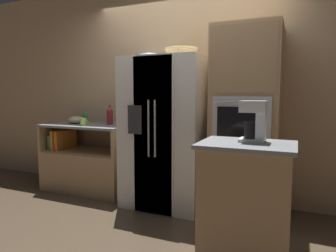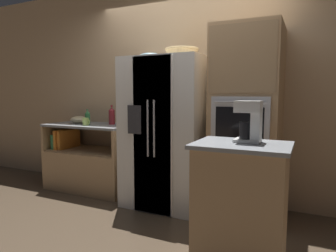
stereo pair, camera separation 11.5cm
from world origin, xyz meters
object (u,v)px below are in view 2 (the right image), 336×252
at_px(fruit_bowl, 150,56).
at_px(bottle_tall, 88,118).
at_px(refrigerator, 167,132).
at_px(mug, 86,122).
at_px(bottle_short, 112,116).
at_px(wall_oven, 246,123).
at_px(coffee_maker, 251,120).
at_px(mixing_bowl, 79,120).
at_px(wicker_basket, 182,52).

height_order(fruit_bowl, bottle_tall, fruit_bowl).
distance_m(refrigerator, mug, 1.15).
bearing_deg(bottle_short, mug, -130.76).
bearing_deg(wall_oven, fruit_bowl, -176.70).
distance_m(fruit_bowl, coffee_maker, 1.74).
height_order(fruit_bowl, mixing_bowl, fruit_bowl).
height_order(fruit_bowl, mug, fruit_bowl).
relative_size(fruit_bowl, bottle_short, 0.92).
bearing_deg(coffee_maker, mixing_bowl, 157.94).
bearing_deg(fruit_bowl, mug, -175.79).
xyz_separation_m(bottle_short, mixing_bowl, (-0.52, -0.06, -0.07)).
distance_m(fruit_bowl, mixing_bowl, 1.48).
height_order(refrigerator, fruit_bowl, fruit_bowl).
height_order(refrigerator, wicker_basket, wicker_basket).
bearing_deg(coffee_maker, refrigerator, 140.45).
xyz_separation_m(mug, mixing_bowl, (-0.30, 0.20, 0.00)).
bearing_deg(wicker_basket, coffee_maker, -45.50).
bearing_deg(bottle_short, mixing_bowl, -173.14).
bearing_deg(wicker_basket, bottle_tall, -178.14).
xyz_separation_m(wall_oven, wicker_basket, (-0.75, 0.01, 0.78)).
bearing_deg(refrigerator, mixing_bowl, 175.65).
bearing_deg(bottle_tall, mug, -62.62).
height_order(wall_oven, coffee_maker, wall_oven).
distance_m(wall_oven, wicker_basket, 1.08).
relative_size(wall_oven, mixing_bowl, 8.77).
height_order(refrigerator, mixing_bowl, refrigerator).
bearing_deg(coffee_maker, wicker_basket, 134.50).
distance_m(fruit_bowl, mug, 1.24).
height_order(wicker_basket, bottle_tall, wicker_basket).
bearing_deg(mixing_bowl, bottle_short, 6.86).
xyz_separation_m(mug, coffee_maker, (2.27, -0.84, 0.17)).
height_order(mixing_bowl, coffee_maker, coffee_maker).
bearing_deg(bottle_tall, wicker_basket, 1.86).
distance_m(wicker_basket, bottle_short, 1.33).
bearing_deg(wicker_basket, fruit_bowl, -169.16).
height_order(wicker_basket, mixing_bowl, wicker_basket).
bearing_deg(wicker_basket, bottle_short, 173.51).
relative_size(bottle_short, coffee_maker, 0.85).
height_order(bottle_short, mug, bottle_short).
relative_size(refrigerator, wall_oven, 0.86).
xyz_separation_m(fruit_bowl, bottle_tall, (-0.98, 0.03, -0.76)).
bearing_deg(coffee_maker, bottle_short, 151.63).
height_order(wall_oven, wicker_basket, wall_oven).
bearing_deg(fruit_bowl, bottle_tall, 178.37).
bearing_deg(mug, bottle_tall, 117.38).
bearing_deg(wall_oven, bottle_short, 175.94).
relative_size(wicker_basket, bottle_short, 1.46).
height_order(wicker_basket, fruit_bowl, wicker_basket).
height_order(refrigerator, coffee_maker, refrigerator).
height_order(bottle_tall, mixing_bowl, bottle_tall).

